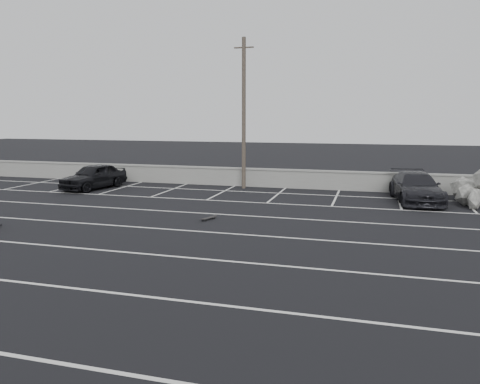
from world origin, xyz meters
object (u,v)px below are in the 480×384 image
(car_left, at_px, (94,176))
(utility_pole, at_px, (244,113))
(car_right, at_px, (416,187))
(skateboard, at_px, (208,218))
(trash_bin, at_px, (407,189))

(car_left, height_order, utility_pole, utility_pole)
(car_right, bearing_deg, skateboard, -149.27)
(utility_pole, bearing_deg, car_left, -162.81)
(car_left, bearing_deg, skateboard, -22.80)
(car_right, bearing_deg, trash_bin, 96.01)
(car_left, height_order, skateboard, car_left)
(car_left, xyz_separation_m, utility_pole, (8.04, 2.49, 3.47))
(trash_bin, bearing_deg, car_right, -76.42)
(trash_bin, relative_size, skateboard, 1.09)
(utility_pole, xyz_separation_m, trash_bin, (8.68, -0.55, -3.77))
(utility_pole, relative_size, skateboard, 11.14)
(utility_pole, height_order, skateboard, utility_pole)
(car_right, relative_size, trash_bin, 5.92)
(trash_bin, bearing_deg, utility_pole, 176.38)
(car_left, height_order, car_right, car_left)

